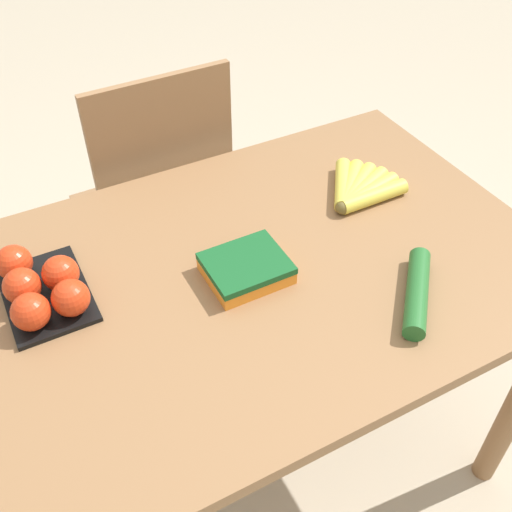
{
  "coord_description": "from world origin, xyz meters",
  "views": [
    {
      "loc": [
        -0.42,
        -0.79,
        1.63
      ],
      "look_at": [
        0.0,
        0.0,
        0.8
      ],
      "focal_mm": 42.0,
      "sensor_mm": 36.0,
      "label": 1
    }
  ],
  "objects_px": {
    "tomato_pack": "(41,287)",
    "cucumber_near": "(417,292)",
    "banana_bunch": "(359,190)",
    "carrot_bag": "(246,267)",
    "chair": "(159,210)"
  },
  "relations": [
    {
      "from": "carrot_bag",
      "to": "banana_bunch",
      "type": "bearing_deg",
      "value": 17.81
    },
    {
      "from": "chair",
      "to": "cucumber_near",
      "type": "relative_size",
      "value": 5.15
    },
    {
      "from": "chair",
      "to": "banana_bunch",
      "type": "distance_m",
      "value": 0.68
    },
    {
      "from": "chair",
      "to": "tomato_pack",
      "type": "xyz_separation_m",
      "value": [
        -0.4,
        -0.5,
        0.31
      ]
    },
    {
      "from": "tomato_pack",
      "to": "carrot_bag",
      "type": "distance_m",
      "value": 0.4
    },
    {
      "from": "chair",
      "to": "tomato_pack",
      "type": "bearing_deg",
      "value": 50.39
    },
    {
      "from": "banana_bunch",
      "to": "cucumber_near",
      "type": "relative_size",
      "value": 1.01
    },
    {
      "from": "cucumber_near",
      "to": "chair",
      "type": "bearing_deg",
      "value": 106.05
    },
    {
      "from": "tomato_pack",
      "to": "cucumber_near",
      "type": "relative_size",
      "value": 1.22
    },
    {
      "from": "chair",
      "to": "carrot_bag",
      "type": "bearing_deg",
      "value": 86.98
    },
    {
      "from": "tomato_pack",
      "to": "chair",
      "type": "bearing_deg",
      "value": 51.5
    },
    {
      "from": "tomato_pack",
      "to": "cucumber_near",
      "type": "height_order",
      "value": "tomato_pack"
    },
    {
      "from": "banana_bunch",
      "to": "tomato_pack",
      "type": "height_order",
      "value": "tomato_pack"
    },
    {
      "from": "carrot_bag",
      "to": "cucumber_near",
      "type": "distance_m",
      "value": 0.34
    },
    {
      "from": "banana_bunch",
      "to": "cucumber_near",
      "type": "xyz_separation_m",
      "value": [
        -0.09,
        -0.33,
        0.0
      ]
    }
  ]
}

